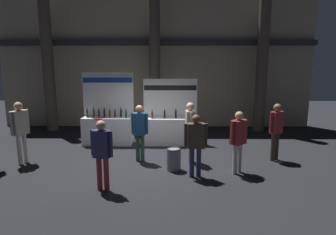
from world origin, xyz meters
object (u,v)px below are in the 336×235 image
at_px(visitor_1, 276,127).
at_px(visitor_5, 20,127).
at_px(visitor_2, 196,140).
at_px(trash_bin, 174,159).
at_px(exhibitor_booth_0, 108,127).
at_px(visitor_4, 140,128).
at_px(visitor_6, 190,127).
at_px(exhibitor_booth_1, 170,128).
at_px(visitor_3, 238,136).
at_px(visitor_0, 102,150).

relative_size(visitor_1, visitor_5, 0.95).
bearing_deg(visitor_2, trash_bin, 134.23).
bearing_deg(exhibitor_booth_0, visitor_4, -53.87).
relative_size(visitor_2, visitor_6, 0.92).
distance_m(exhibitor_booth_1, visitor_1, 3.70).
bearing_deg(visitor_3, visitor_4, -58.16).
relative_size(visitor_0, visitor_5, 0.91).
distance_m(exhibitor_booth_1, visitor_4, 2.18).
bearing_deg(visitor_3, exhibitor_booth_1, -96.97).
bearing_deg(visitor_4, exhibitor_booth_1, 72.38).
bearing_deg(visitor_5, exhibitor_booth_1, 142.15).
distance_m(exhibitor_booth_1, trash_bin, 2.68).
distance_m(visitor_3, visitor_4, 2.88).
bearing_deg(visitor_4, visitor_0, -100.22).
height_order(exhibitor_booth_1, trash_bin, exhibitor_booth_1).
bearing_deg(visitor_6, visitor_0, -53.47).
relative_size(visitor_5, visitor_6, 1.02).
bearing_deg(visitor_4, exhibitor_booth_0, 133.38).
relative_size(visitor_3, visitor_6, 0.94).
relative_size(exhibitor_booth_0, visitor_5, 1.41).
height_order(visitor_4, visitor_6, visitor_6).
relative_size(visitor_0, visitor_4, 0.97).
distance_m(visitor_4, visitor_5, 3.47).
xyz_separation_m(trash_bin, visitor_5, (-4.48, 0.48, 0.81)).
height_order(visitor_5, visitor_6, visitor_5).
xyz_separation_m(visitor_0, visitor_1, (4.75, 2.21, 0.04)).
distance_m(visitor_3, visitor_5, 6.23).
height_order(visitor_0, visitor_5, visitor_5).
bearing_deg(visitor_0, trash_bin, 54.49).
distance_m(exhibitor_booth_1, visitor_6, 2.12).
xyz_separation_m(visitor_2, visitor_4, (-1.57, 1.21, 0.04)).
relative_size(visitor_2, visitor_5, 0.90).
bearing_deg(exhibitor_booth_1, exhibitor_booth_0, -179.14).
relative_size(visitor_3, visitor_5, 0.92).
height_order(visitor_1, visitor_6, visitor_6).
height_order(trash_bin, visitor_1, visitor_1).
relative_size(exhibitor_booth_1, visitor_2, 1.43).
bearing_deg(visitor_4, visitor_5, -168.77).
height_order(exhibitor_booth_1, visitor_1, exhibitor_booth_1).
xyz_separation_m(exhibitor_booth_1, visitor_2, (0.67, -3.15, 0.40)).
distance_m(exhibitor_booth_0, visitor_2, 4.32).
distance_m(exhibitor_booth_1, visitor_5, 4.91).
bearing_deg(visitor_2, visitor_3, 9.37).
xyz_separation_m(exhibitor_booth_1, visitor_6, (0.60, -1.97, 0.50)).
bearing_deg(exhibitor_booth_0, visitor_1, -17.68).
height_order(exhibitor_booth_0, visitor_1, exhibitor_booth_0).
distance_m(visitor_2, visitor_4, 1.98).
bearing_deg(exhibitor_booth_1, visitor_6, -73.06).
bearing_deg(exhibitor_booth_0, trash_bin, -47.52).
relative_size(visitor_3, visitor_4, 0.98).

